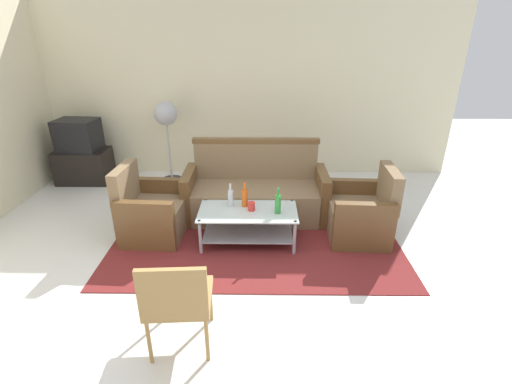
% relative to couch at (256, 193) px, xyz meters
% --- Properties ---
extents(ground_plane, '(14.00, 14.00, 0.00)m').
position_rel_couch_xyz_m(ground_plane, '(-0.11, -1.41, -0.32)').
color(ground_plane, white).
extents(wall_back, '(6.52, 0.12, 2.80)m').
position_rel_couch_xyz_m(wall_back, '(-0.11, 1.65, 1.08)').
color(wall_back, beige).
rests_on(wall_back, ground).
extents(rug, '(3.28, 2.00, 0.01)m').
position_rel_couch_xyz_m(rug, '(0.01, -0.61, -0.31)').
color(rug, maroon).
rests_on(rug, ground).
extents(couch, '(1.80, 0.74, 0.96)m').
position_rel_couch_xyz_m(couch, '(0.00, 0.00, 0.00)').
color(couch, '#7F6647').
rests_on(couch, rug).
extents(armchair_left, '(0.74, 0.80, 0.85)m').
position_rel_couch_xyz_m(armchair_left, '(-1.22, -0.52, -0.03)').
color(armchair_left, '#7F6647').
rests_on(armchair_left, rug).
extents(armchair_right, '(0.73, 0.79, 0.85)m').
position_rel_couch_xyz_m(armchair_right, '(1.24, -0.52, -0.03)').
color(armchair_right, '#7F6647').
rests_on(armchair_right, rug).
extents(coffee_table, '(1.10, 0.60, 0.40)m').
position_rel_couch_xyz_m(coffee_table, '(-0.08, -0.66, -0.04)').
color(coffee_table, silver).
rests_on(coffee_table, rug).
extents(bottle_clear, '(0.06, 0.06, 0.28)m').
position_rel_couch_xyz_m(bottle_clear, '(-0.28, -0.57, 0.20)').
color(bottle_clear, silver).
rests_on(bottle_clear, coffee_table).
extents(bottle_green, '(0.07, 0.07, 0.30)m').
position_rel_couch_xyz_m(bottle_green, '(0.25, -0.73, 0.21)').
color(bottle_green, '#2D8C38').
rests_on(bottle_green, coffee_table).
extents(bottle_orange, '(0.07, 0.07, 0.29)m').
position_rel_couch_xyz_m(bottle_orange, '(-0.11, -0.57, 0.20)').
color(bottle_orange, '#D85919').
rests_on(bottle_orange, coffee_table).
extents(cup, '(0.08, 0.08, 0.10)m').
position_rel_couch_xyz_m(cup, '(-0.04, -0.67, 0.14)').
color(cup, red).
rests_on(cup, coffee_table).
extents(tv_stand, '(0.80, 0.50, 0.52)m').
position_rel_couch_xyz_m(tv_stand, '(-2.74, 1.14, -0.06)').
color(tv_stand, black).
rests_on(tv_stand, ground).
extents(television, '(0.64, 0.49, 0.48)m').
position_rel_couch_xyz_m(television, '(-2.74, 1.15, 0.44)').
color(television, black).
rests_on(television, tv_stand).
extents(pedestal_fan, '(0.36, 0.36, 1.27)m').
position_rel_couch_xyz_m(pedestal_fan, '(-1.37, 1.19, 0.70)').
color(pedestal_fan, '#2D2D33').
rests_on(pedestal_fan, ground).
extents(wicker_chair, '(0.51, 0.51, 0.84)m').
position_rel_couch_xyz_m(wicker_chair, '(-0.54, -2.25, 0.18)').
color(wicker_chair, '#AD844C').
rests_on(wicker_chair, ground).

